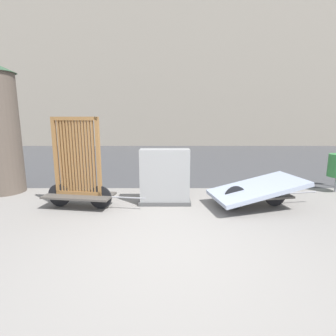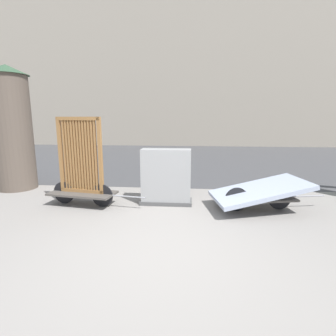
# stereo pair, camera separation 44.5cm
# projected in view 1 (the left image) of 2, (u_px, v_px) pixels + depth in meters

# --- Properties ---
(ground_plane) EXTENTS (60.00, 60.00, 0.00)m
(ground_plane) POSITION_uv_depth(u_px,v_px,m) (168.00, 252.00, 3.62)
(ground_plane) COLOR gray
(road_strip) EXTENTS (56.00, 10.29, 0.01)m
(road_strip) POSITION_uv_depth(u_px,v_px,m) (168.00, 158.00, 11.91)
(road_strip) COLOR #424244
(road_strip) RESTS_ON ground_plane
(building_facade) EXTENTS (48.00, 4.00, 11.37)m
(building_facade) POSITION_uv_depth(u_px,v_px,m) (168.00, 60.00, 17.84)
(building_facade) COLOR #9E9384
(building_facade) RESTS_ON ground_plane
(bike_cart_with_bedframe) EXTENTS (2.10, 0.79, 1.84)m
(bike_cart_with_bedframe) POSITION_uv_depth(u_px,v_px,m) (79.00, 175.00, 5.27)
(bike_cart_with_bedframe) COLOR #4C4742
(bike_cart_with_bedframe) RESTS_ON ground_plane
(bike_cart_with_mattress) EXTENTS (2.34, 1.40, 0.62)m
(bike_cart_with_mattress) POSITION_uv_depth(u_px,v_px,m) (257.00, 190.00, 5.33)
(bike_cart_with_mattress) COLOR #4C4742
(bike_cart_with_mattress) RESTS_ON ground_plane
(utility_cabinet) EXTENTS (1.10, 0.42, 1.18)m
(utility_cabinet) POSITION_uv_depth(u_px,v_px,m) (165.00, 179.00, 5.54)
(utility_cabinet) COLOR #4C4C4C
(utility_cabinet) RESTS_ON ground_plane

